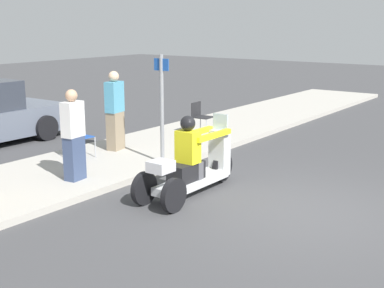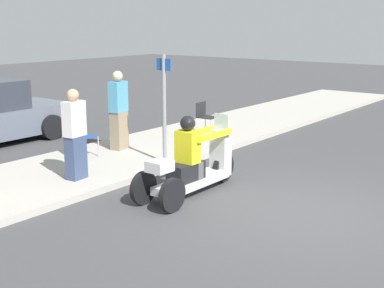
{
  "view_description": "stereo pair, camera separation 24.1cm",
  "coord_description": "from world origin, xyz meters",
  "views": [
    {
      "loc": [
        -7.49,
        -3.32,
        2.96
      ],
      "look_at": [
        -0.28,
        1.95,
        0.9
      ],
      "focal_mm": 50.0,
      "sensor_mm": 36.0,
      "label": 1
    },
    {
      "loc": [
        -7.35,
        -3.51,
        2.96
      ],
      "look_at": [
        -0.28,
        1.95,
        0.9
      ],
      "focal_mm": 50.0,
      "sensor_mm": 36.0,
      "label": 2
    }
  ],
  "objects": [
    {
      "name": "spectator_far_back",
      "position": [
        -1.16,
        3.96,
        0.92
      ],
      "size": [
        0.42,
        0.29,
        1.66
      ],
      "color": "#38476B",
      "rests_on": "sidewalk_strip"
    },
    {
      "name": "street_sign",
      "position": [
        0.74,
        3.45,
        1.32
      ],
      "size": [
        0.08,
        0.36,
        2.2
      ],
      "color": "gray",
      "rests_on": "sidewalk_strip"
    },
    {
      "name": "spectator_end_of_line",
      "position": [
        0.99,
        5.02,
        0.97
      ],
      "size": [
        0.46,
        0.32,
        1.77
      ],
      "color": "gray",
      "rests_on": "sidewalk_strip"
    },
    {
      "name": "folding_chair_set_back",
      "position": [
        3.51,
        4.47,
        0.62
      ],
      "size": [
        0.5,
        0.5,
        0.82
      ],
      "color": "#A5A8AD",
      "rests_on": "sidewalk_strip"
    },
    {
      "name": "motorcycle_trike",
      "position": [
        -0.28,
        1.95,
        0.5
      ],
      "size": [
        2.43,
        0.72,
        1.41
      ],
      "color": "black",
      "rests_on": "ground"
    },
    {
      "name": "ground_plane",
      "position": [
        0.0,
        0.0,
        0.0
      ],
      "size": [
        60.0,
        60.0,
        0.0
      ],
      "primitive_type": "plane",
      "color": "#424244"
    },
    {
      "name": "sidewalk_strip",
      "position": [
        0.0,
        4.6,
        0.06
      ],
      "size": [
        28.0,
        2.8,
        0.12
      ],
      "color": "#B2ADA3",
      "rests_on": "ground"
    },
    {
      "name": "folding_chair_curbside",
      "position": [
        0.01,
        5.2,
        0.62
      ],
      "size": [
        0.47,
        0.47,
        0.82
      ],
      "color": "#A5A8AD",
      "rests_on": "sidewalk_strip"
    }
  ]
}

